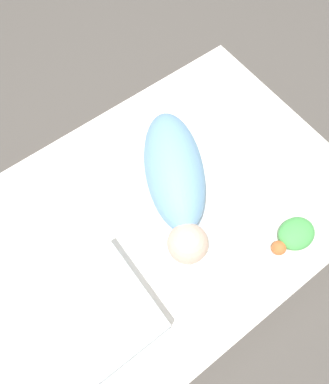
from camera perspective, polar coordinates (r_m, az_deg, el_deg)
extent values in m
plane|color=#514C47|center=(1.31, -1.30, -5.84)|extent=(12.00, 12.00, 0.00)
cube|color=white|center=(1.25, -1.36, -4.80)|extent=(1.29, 0.87, 0.14)
cube|color=white|center=(1.15, 3.45, -6.81)|extent=(0.22, 0.15, 0.02)
ellipsoid|color=#7FB7E5|center=(1.15, 1.46, 3.47)|extent=(0.35, 0.45, 0.17)
sphere|color=beige|center=(1.07, 3.57, -7.83)|extent=(0.12, 0.12, 0.12)
cube|color=white|center=(1.09, -11.45, -18.42)|extent=(0.33, 0.30, 0.08)
ellipsoid|color=#51B756|center=(1.20, 19.47, -5.98)|extent=(0.12, 0.10, 0.06)
sphere|color=orange|center=(1.17, 17.02, -8.14)|extent=(0.04, 0.04, 0.04)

